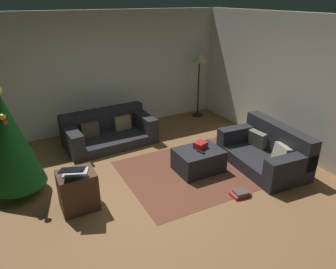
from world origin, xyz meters
name	(u,v)px	position (x,y,z in m)	size (l,w,h in m)	color
ground_plane	(154,198)	(0.00, 0.00, 0.00)	(6.40, 6.40, 0.00)	brown
rear_partition	(91,73)	(0.00, 3.14, 1.30)	(6.40, 0.12, 2.60)	silver
corner_partition	(309,90)	(3.14, 0.00, 1.30)	(0.12, 6.40, 2.60)	silver
couch_left	(108,131)	(0.01, 2.26, 0.26)	(1.86, 1.08, 0.67)	#26262B
couch_right	(267,151)	(2.25, -0.03, 0.28)	(1.03, 1.66, 0.76)	#26262B
ottoman	(198,160)	(1.06, 0.39, 0.20)	(0.80, 0.61, 0.40)	#26262B
gift_box	(201,145)	(1.14, 0.45, 0.45)	(0.21, 0.17, 0.11)	red
tv_remote	(201,152)	(1.05, 0.30, 0.41)	(0.05, 0.16, 0.02)	black
christmas_tree	(10,141)	(-1.80, 1.07, 0.91)	(0.83, 0.83, 1.73)	brown
side_table	(78,191)	(-1.06, 0.29, 0.29)	(0.52, 0.44, 0.58)	#4C3323
laptop	(74,172)	(-1.08, 0.24, 0.64)	(0.46, 0.51, 0.18)	silver
book_stack	(240,193)	(1.22, -0.58, 0.04)	(0.30, 0.21, 0.09)	#B7332D
corner_lamp	(199,62)	(2.56, 2.75, 1.38)	(0.36, 0.36, 1.62)	black
area_rug	(198,170)	(1.06, 0.39, 0.00)	(2.60, 2.00, 0.01)	brown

